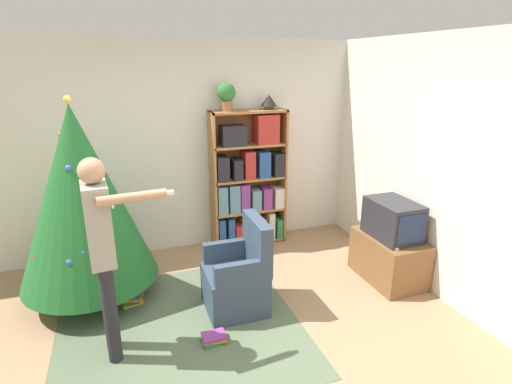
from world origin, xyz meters
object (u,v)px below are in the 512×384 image
Objects in this scene: armchair at (239,278)px; potted_plant at (226,95)px; bookshelf at (249,183)px; christmas_tree at (81,197)px; standing_person at (102,244)px; table_lamp at (269,101)px; television at (393,219)px.

potted_plant is at bearing 168.45° from armchair.
christmas_tree is at bearing -159.70° from bookshelf.
potted_plant is (1.47, 1.70, 0.96)m from standing_person.
table_lamp is at bearing 1.93° from bookshelf.
bookshelf is 2.07m from christmas_tree.
bookshelf is at bearing -178.07° from table_lamp.
christmas_tree is (-1.93, -0.71, 0.25)m from bookshelf.
christmas_tree is 2.00m from potted_plant.
potted_plant is at bearing 178.03° from bookshelf.
television is 2.92m from standing_person.
standing_person is 5.08× the size of potted_plant.
bookshelf is 1.84m from television.
standing_person is (-1.16, -0.28, 0.67)m from armchair.
television is 2.04m from table_lamp.
christmas_tree is 10.19× the size of table_lamp.
potted_plant is at bearing 180.00° from table_lamp.
potted_plant reaches higher than bookshelf.
christmas_tree reaches higher than table_lamp.
standing_person is (-1.74, -1.69, 0.16)m from bookshelf.
television is 0.64× the size of armchair.
television is at bearing 89.95° from standing_person.
armchair is (-1.73, 0.02, -0.39)m from television.
standing_person is at bearing -78.84° from christmas_tree.
potted_plant is (-1.42, 1.44, 1.24)m from television.
table_lamp is (-0.88, 1.44, 1.15)m from television.
bookshelf is at bearing 128.99° from standing_person.
television is at bearing -58.48° from table_lamp.
potted_plant is at bearing 134.72° from television.
armchair reaches higher than television.
armchair is 2.26m from table_lamp.
bookshelf is 8.80× the size of table_lamp.
television is at bearing -51.01° from bookshelf.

